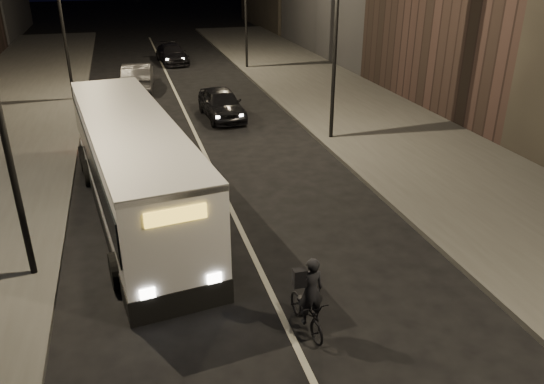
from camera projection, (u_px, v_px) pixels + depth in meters
ground at (292, 338)px, 11.37m from camera, size 180.00×180.00×0.00m
sidewalk_right at (371, 120)px, 25.70m from camera, size 7.00×70.00×0.16m
streetlight_right_mid at (330, 12)px, 20.97m from camera, size 1.20×0.44×8.12m
streetlight_left_near at (2, 65)px, 11.34m from camera, size 1.20×0.44×8.12m
city_bus at (133, 163)px, 16.17m from camera, size 3.84×11.59×3.07m
cyclist_on_bicycle at (308, 306)px, 11.38m from camera, size 0.73×1.70×1.90m
car_near at (221, 103)px, 26.08m from camera, size 1.98×4.41×1.47m
car_mid at (138, 76)px, 31.49m from camera, size 2.09×4.86×1.56m
car_far at (172, 54)px, 38.97m from camera, size 2.29×4.74×1.33m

